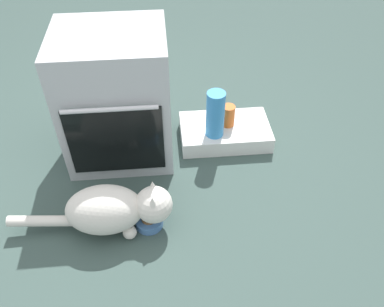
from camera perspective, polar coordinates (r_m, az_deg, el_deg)
The scene contains 7 objects.
ground at distance 2.22m, azimuth -8.90°, elevation -6.81°, with size 8.00×8.00×0.00m, color #384C47.
oven at distance 2.28m, azimuth -10.91°, elevation 7.88°, with size 0.60×0.56×0.77m.
pantry_cabinet at distance 2.53m, azimuth 4.76°, elevation 3.13°, with size 0.56×0.34×0.11m, color white.
food_bowl at distance 2.08m, azimuth -6.21°, elevation -9.67°, with size 0.14×0.14×0.08m.
cat at distance 2.01m, azimuth -11.19°, elevation -7.85°, with size 0.83×0.26×0.27m.
water_bottle at distance 2.34m, azimuth 3.39°, elevation 5.67°, with size 0.11×0.11×0.30m, color #388CD1.
sauce_jar at distance 2.46m, azimuth 5.26°, elevation 5.47°, with size 0.08×0.08×0.14m, color #D16023.
Camera 1 is at (0.21, -1.42, 1.69)m, focal length 36.91 mm.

